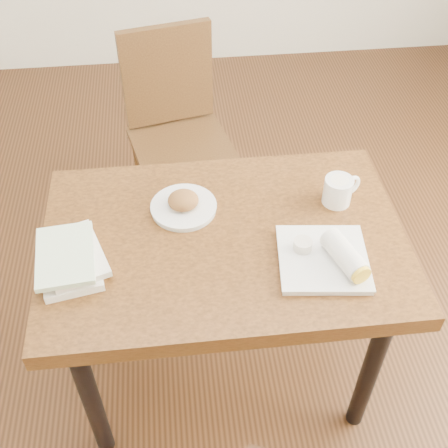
{
  "coord_description": "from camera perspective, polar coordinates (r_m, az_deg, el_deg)",
  "views": [
    {
      "loc": [
        -0.13,
        -1.19,
        1.99
      ],
      "look_at": [
        0.0,
        0.0,
        0.8
      ],
      "focal_mm": 45.0,
      "sensor_mm": 36.0,
      "label": 1
    }
  ],
  "objects": [
    {
      "name": "ground",
      "position": [
        2.33,
        0.0,
        -14.22
      ],
      "size": [
        4.0,
        5.0,
        0.01
      ],
      "primitive_type": "cube",
      "color": "#472814",
      "rests_on": "ground"
    },
    {
      "name": "plate_scone",
      "position": [
        1.8,
        -4.13,
        1.97
      ],
      "size": [
        0.21,
        0.21,
        0.07
      ],
      "color": "white",
      "rests_on": "table"
    },
    {
      "name": "chair_far",
      "position": [
        2.55,
        -4.85,
        10.15
      ],
      "size": [
        0.5,
        0.5,
        0.95
      ],
      "color": "#4E3316",
      "rests_on": "ground"
    },
    {
      "name": "plate_burrito",
      "position": [
        1.66,
        10.66,
        -3.35
      ],
      "size": [
        0.29,
        0.29,
        0.09
      ],
      "color": "white",
      "rests_on": "table"
    },
    {
      "name": "coffee_mug",
      "position": [
        1.84,
        11.59,
        3.42
      ],
      "size": [
        0.13,
        0.09,
        0.09
      ],
      "color": "white",
      "rests_on": "table"
    },
    {
      "name": "book_stack",
      "position": [
        1.68,
        -15.38,
        -3.43
      ],
      "size": [
        0.23,
        0.28,
        0.06
      ],
      "color": "white",
      "rests_on": "table"
    },
    {
      "name": "table",
      "position": [
        1.79,
        0.0,
        -3.23
      ],
      "size": [
        1.12,
        0.75,
        0.75
      ],
      "color": "brown",
      "rests_on": "ground"
    }
  ]
}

